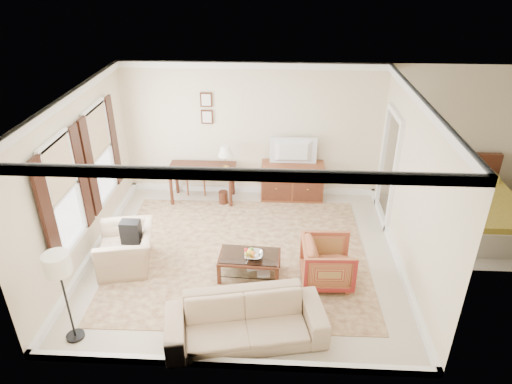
# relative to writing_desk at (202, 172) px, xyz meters

# --- Properties ---
(room_shell) EXTENTS (5.51, 5.01, 2.91)m
(room_shell) POSITION_rel_writing_desk_xyz_m (1.05, -2.04, 1.81)
(room_shell) COLOR beige
(room_shell) RESTS_ON ground
(annex_bedroom) EXTENTS (3.00, 2.70, 2.90)m
(annex_bedroom) POSITION_rel_writing_desk_xyz_m (5.54, -0.89, -0.33)
(annex_bedroom) COLOR beige
(annex_bedroom) RESTS_ON ground
(window_front) EXTENTS (0.12, 1.56, 1.80)m
(window_front) POSITION_rel_writing_desk_xyz_m (-1.65, -2.74, 0.88)
(window_front) COLOR #CCB284
(window_front) RESTS_ON room_shell
(window_rear) EXTENTS (0.12, 1.56, 1.80)m
(window_rear) POSITION_rel_writing_desk_xyz_m (-1.65, -1.14, 0.88)
(window_rear) COLOR #CCB284
(window_rear) RESTS_ON room_shell
(doorway) EXTENTS (0.10, 1.12, 2.25)m
(doorway) POSITION_rel_writing_desk_xyz_m (3.76, -0.54, 0.41)
(doorway) COLOR white
(doorway) RESTS_ON room_shell
(rug) EXTENTS (4.55, 3.92, 0.01)m
(rug) POSITION_rel_writing_desk_xyz_m (0.98, -1.99, -0.66)
(rug) COLOR #572A1D
(rug) RESTS_ON room_shell
(writing_desk) EXTENTS (1.42, 0.71, 0.78)m
(writing_desk) POSITION_rel_writing_desk_xyz_m (0.00, 0.00, 0.00)
(writing_desk) COLOR #472114
(writing_desk) RESTS_ON room_shell
(desk_chair) EXTENTS (0.50, 0.50, 1.05)m
(desk_chair) POSITION_rel_writing_desk_xyz_m (-0.18, 0.35, -0.14)
(desk_chair) COLOR brown
(desk_chair) RESTS_ON room_shell
(desk_lamp) EXTENTS (0.32, 0.32, 0.50)m
(desk_lamp) POSITION_rel_writing_desk_xyz_m (0.52, -0.00, 0.36)
(desk_lamp) COLOR silver
(desk_lamp) RESTS_ON writing_desk
(framed_prints) EXTENTS (0.25, 0.04, 0.68)m
(framed_prints) POSITION_rel_writing_desk_xyz_m (0.10, 0.43, 1.27)
(framed_prints) COLOR #472114
(framed_prints) RESTS_ON room_shell
(sideboard) EXTENTS (1.33, 0.51, 0.82)m
(sideboard) POSITION_rel_writing_desk_xyz_m (1.93, 0.17, -0.26)
(sideboard) COLOR brown
(sideboard) RESTS_ON room_shell
(tv) EXTENTS (0.94, 0.54, 0.12)m
(tv) POSITION_rel_writing_desk_xyz_m (1.93, 0.15, 0.63)
(tv) COLOR black
(tv) RESTS_ON sideboard
(coffee_table) EXTENTS (1.03, 0.63, 0.43)m
(coffee_table) POSITION_rel_writing_desk_xyz_m (1.19, -2.59, -0.34)
(coffee_table) COLOR #472114
(coffee_table) RESTS_ON room_shell
(fruit_bowl) EXTENTS (0.42, 0.42, 0.10)m
(fruit_bowl) POSITION_rel_writing_desk_xyz_m (1.26, -2.65, -0.19)
(fruit_bowl) COLOR silver
(fruit_bowl) RESTS_ON coffee_table
(book_a) EXTENTS (0.28, 0.09, 0.38)m
(book_a) POSITION_rel_writing_desk_xyz_m (1.13, -2.55, -0.50)
(book_a) COLOR brown
(book_a) RESTS_ON coffee_table
(book_b) EXTENTS (0.28, 0.04, 0.38)m
(book_b) POSITION_rel_writing_desk_xyz_m (1.32, -2.68, -0.50)
(book_b) COLOR brown
(book_b) RESTS_ON coffee_table
(striped_armchair) EXTENTS (0.80, 0.85, 0.84)m
(striped_armchair) POSITION_rel_writing_desk_xyz_m (2.46, -2.67, -0.25)
(striped_armchair) COLOR maroon
(striped_armchair) RESTS_ON room_shell
(club_armchair) EXTENTS (0.88, 1.17, 0.92)m
(club_armchair) POSITION_rel_writing_desk_xyz_m (-0.94, -2.41, -0.21)
(club_armchair) COLOR tan
(club_armchair) RESTS_ON room_shell
(backpack) EXTENTS (0.31, 0.37, 0.40)m
(backpack) POSITION_rel_writing_desk_xyz_m (-0.83, -2.37, 0.04)
(backpack) COLOR black
(backpack) RESTS_ON club_armchair
(sofa) EXTENTS (2.29, 1.07, 0.86)m
(sofa) POSITION_rel_writing_desk_xyz_m (1.22, -3.98, -0.24)
(sofa) COLOR tan
(sofa) RESTS_ON room_shell
(floor_lamp) EXTENTS (0.35, 0.35, 1.43)m
(floor_lamp) POSITION_rel_writing_desk_xyz_m (-1.20, -4.10, 0.52)
(floor_lamp) COLOR black
(floor_lamp) RESTS_ON room_shell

